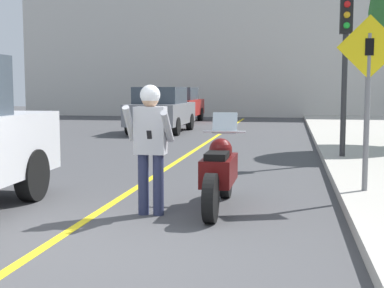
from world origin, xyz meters
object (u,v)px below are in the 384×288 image
person_biker (150,136)px  crossing_sign (368,86)px  motorcycle (219,172)px  parked_car_grey (161,109)px  traffic_light (345,46)px  parked_car_red (179,104)px

person_biker → crossing_sign: crossing_sign is taller
motorcycle → parked_car_grey: parked_car_grey is taller
motorcycle → traffic_light: size_ratio=0.63×
parked_car_grey → motorcycle: bearing=-72.7°
crossing_sign → traffic_light: 4.10m
traffic_light → parked_car_grey: (-5.87, 7.32, -1.68)m
person_biker → traffic_light: traffic_light is taller
motorcycle → crossing_sign: (2.02, 0.87, 1.17)m
motorcycle → crossing_sign: crossing_sign is taller
motorcycle → parked_car_red: 18.86m
motorcycle → parked_car_red: parked_car_red is taller
motorcycle → person_biker: size_ratio=1.28×
motorcycle → parked_car_grey: 12.77m
motorcycle → person_biker: 1.11m
motorcycle → person_biker: person_biker is taller
crossing_sign → traffic_light: traffic_light is taller
person_biker → parked_car_red: (-3.59, 18.85, -0.17)m
person_biker → crossing_sign: 3.23m
parked_car_grey → crossing_sign: bearing=-62.8°
person_biker → parked_car_red: size_ratio=0.40×
motorcycle → parked_car_grey: size_ratio=0.51×
motorcycle → crossing_sign: bearing=23.2°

